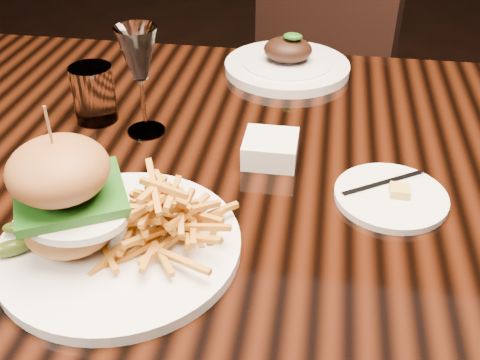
# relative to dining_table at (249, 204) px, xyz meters

# --- Properties ---
(dining_table) EXTENTS (1.60, 0.90, 0.75)m
(dining_table) POSITION_rel_dining_table_xyz_m (0.00, 0.00, 0.00)
(dining_table) COLOR black
(dining_table) RESTS_ON ground
(burger_plate) EXTENTS (0.30, 0.30, 0.20)m
(burger_plate) POSITION_rel_dining_table_xyz_m (-0.13, -0.22, 0.13)
(burger_plate) COLOR white
(burger_plate) RESTS_ON dining_table
(side_saucer) EXTENTS (0.15, 0.15, 0.02)m
(side_saucer) POSITION_rel_dining_table_xyz_m (0.21, -0.06, 0.08)
(side_saucer) COLOR white
(side_saucer) RESTS_ON dining_table
(ramekin) EXTENTS (0.10, 0.10, 0.04)m
(ramekin) POSITION_rel_dining_table_xyz_m (0.03, 0.02, 0.10)
(ramekin) COLOR white
(ramekin) RESTS_ON dining_table
(wine_glass) EXTENTS (0.07, 0.07, 0.18)m
(wine_glass) POSITION_rel_dining_table_xyz_m (-0.18, 0.07, 0.21)
(wine_glass) COLOR white
(wine_glass) RESTS_ON dining_table
(water_tumbler) EXTENTS (0.07, 0.07, 0.10)m
(water_tumbler) POSITION_rel_dining_table_xyz_m (-0.28, 0.10, 0.12)
(water_tumbler) COLOR white
(water_tumbler) RESTS_ON dining_table
(far_dish) EXTENTS (0.25, 0.25, 0.08)m
(far_dish) POSITION_rel_dining_table_xyz_m (0.03, 0.35, 0.09)
(far_dish) COLOR white
(far_dish) RESTS_ON dining_table
(chair_far) EXTENTS (0.61, 0.61, 0.95)m
(chair_far) POSITION_rel_dining_table_xyz_m (0.04, 0.88, -0.13)
(chair_far) COLOR black
(chair_far) RESTS_ON ground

